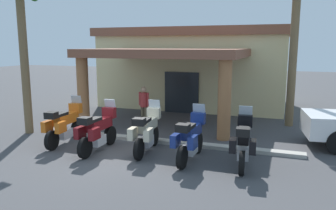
% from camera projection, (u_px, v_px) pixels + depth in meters
% --- Properties ---
extents(ground_plane, '(80.00, 80.00, 0.00)m').
position_uv_depth(ground_plane, '(116.00, 153.00, 10.92)').
color(ground_plane, '#424244').
extents(motel_building, '(10.48, 10.17, 4.38)m').
position_uv_depth(motel_building, '(194.00, 66.00, 19.28)').
color(motel_building, beige).
rests_on(motel_building, ground_plane).
extents(motorcycle_orange, '(0.73, 2.21, 1.61)m').
position_uv_depth(motorcycle_orange, '(64.00, 125.00, 11.78)').
color(motorcycle_orange, black).
rests_on(motorcycle_orange, ground_plane).
extents(motorcycle_maroon, '(0.70, 2.21, 1.61)m').
position_uv_depth(motorcycle_maroon, '(97.00, 131.00, 10.95)').
color(motorcycle_maroon, black).
rests_on(motorcycle_maroon, ground_plane).
extents(motorcycle_cream, '(0.73, 2.21, 1.61)m').
position_uv_depth(motorcycle_cream, '(147.00, 131.00, 10.84)').
color(motorcycle_cream, black).
rests_on(motorcycle_cream, ground_plane).
extents(motorcycle_blue, '(0.71, 2.21, 1.61)m').
position_uv_depth(motorcycle_blue, '(190.00, 138.00, 10.05)').
color(motorcycle_blue, black).
rests_on(motorcycle_blue, ground_plane).
extents(motorcycle_black, '(0.74, 2.21, 1.61)m').
position_uv_depth(motorcycle_black, '(244.00, 142.00, 9.64)').
color(motorcycle_black, black).
rests_on(motorcycle_black, ground_plane).
extents(pedestrian, '(0.51, 0.32, 1.71)m').
position_uv_depth(pedestrian, '(144.00, 103.00, 14.36)').
color(pedestrian, brown).
rests_on(pedestrian, ground_plane).
extents(palm_tree_roadside, '(2.28, 2.32, 6.29)m').
position_uv_depth(palm_tree_roadside, '(20.00, 8.00, 12.58)').
color(palm_tree_roadside, brown).
rests_on(palm_tree_roadside, ground_plane).
extents(palm_tree_near_portico, '(2.54, 2.68, 6.72)m').
position_uv_depth(palm_tree_near_portico, '(296.00, 8.00, 13.77)').
color(palm_tree_near_portico, brown).
rests_on(palm_tree_near_portico, ground_plane).
extents(curb_strip, '(9.75, 0.36, 0.12)m').
position_uv_depth(curb_strip, '(160.00, 141.00, 12.04)').
color(curb_strip, '#ADA89E').
rests_on(curb_strip, ground_plane).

